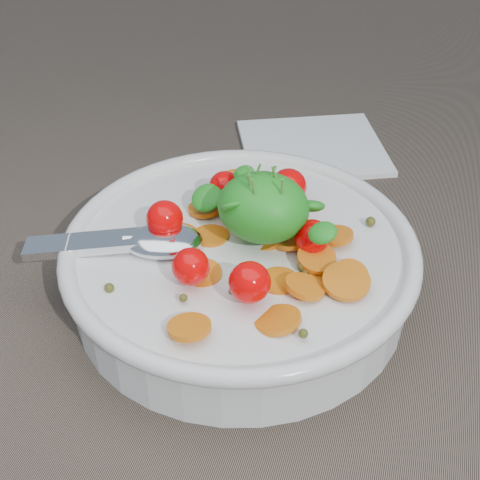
# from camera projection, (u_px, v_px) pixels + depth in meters

# --- Properties ---
(ground) EXTENTS (6.00, 6.00, 0.00)m
(ground) POSITION_uv_depth(u_px,v_px,m) (206.00, 291.00, 0.52)
(ground) COLOR brown
(ground) RESTS_ON ground
(bowl) EXTENTS (0.28, 0.26, 0.11)m
(bowl) POSITION_uv_depth(u_px,v_px,m) (240.00, 263.00, 0.50)
(bowl) COLOR silver
(bowl) RESTS_ON ground
(napkin) EXTENTS (0.18, 0.17, 0.01)m
(napkin) POSITION_uv_depth(u_px,v_px,m) (313.00, 147.00, 0.69)
(napkin) COLOR white
(napkin) RESTS_ON ground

